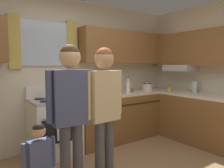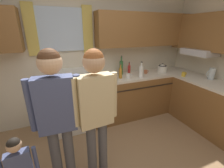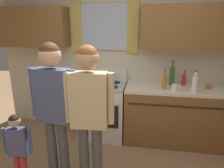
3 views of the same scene
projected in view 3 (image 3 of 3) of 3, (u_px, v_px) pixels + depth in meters
The scene contains 11 objects.
back_wall_unit at pixel (133, 47), 3.24m from camera, with size 4.60×0.42×2.60m.
stove_oven at pixel (103, 109), 3.32m from camera, with size 0.73×0.67×1.10m.
bottle_wine_green at pixel (172, 76), 3.13m from camera, with size 0.08×0.08×0.39m.
bottle_sauce_red at pixel (184, 80), 3.12m from camera, with size 0.06×0.06×0.25m.
bottle_oil_amber at pixel (164, 82), 2.93m from camera, with size 0.06×0.06×0.29m.
bottle_milk_white at pixel (195, 84), 2.78m from camera, with size 0.08×0.08×0.31m.
cup_terracotta at pixel (208, 86), 2.94m from camera, with size 0.11×0.07×0.08m.
mug_ceramic_white at pixel (175, 87), 2.87m from camera, with size 0.13×0.08×0.09m.
adult_holding_child at pixel (54, 101), 2.07m from camera, with size 0.51×0.22×1.65m.
adult_in_plaid at pixel (89, 106), 1.97m from camera, with size 0.51×0.22×1.63m.
small_child at pixel (18, 144), 2.12m from camera, with size 0.31×0.12×0.92m.
Camera 3 is at (0.26, -1.47, 1.78)m, focal length 31.62 mm.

